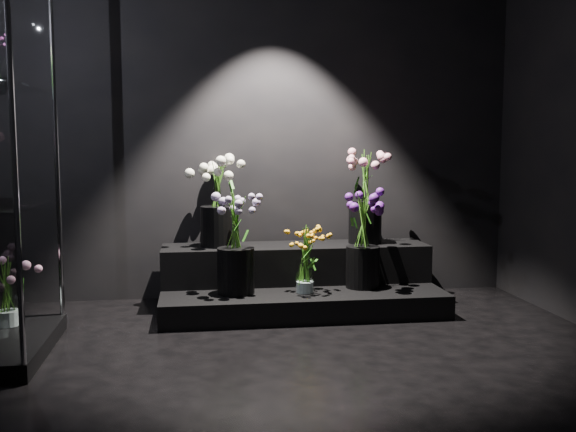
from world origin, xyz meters
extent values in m
plane|color=black|center=(0.00, 0.00, 0.00)|extent=(4.00, 4.00, 0.00)
plane|color=black|center=(0.00, 2.00, 1.40)|extent=(4.00, 0.00, 4.00)
plane|color=black|center=(0.00, -2.00, 1.40)|extent=(4.00, 0.00, 4.00)
cube|color=black|center=(0.23, 1.50, 0.08)|extent=(2.01, 0.89, 0.17)
cube|color=black|center=(0.23, 1.72, 0.31)|extent=(2.01, 0.45, 0.28)
cylinder|color=white|center=(0.23, 1.31, 0.28)|extent=(0.13, 0.13, 0.23)
cylinder|color=black|center=(-0.25, 1.37, 0.33)|extent=(0.26, 0.26, 0.32)
cylinder|color=black|center=(0.67, 1.42, 0.32)|extent=(0.24, 0.24, 0.30)
cylinder|color=black|center=(-0.36, 1.74, 0.60)|extent=(0.26, 0.26, 0.30)
cylinder|color=black|center=(0.77, 1.73, 0.61)|extent=(0.25, 0.25, 0.33)
cylinder|color=white|center=(-1.67, 0.99, 0.24)|extent=(0.15, 0.15, 0.27)
camera|label=1|loc=(-0.53, -3.04, 1.19)|focal=40.00mm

